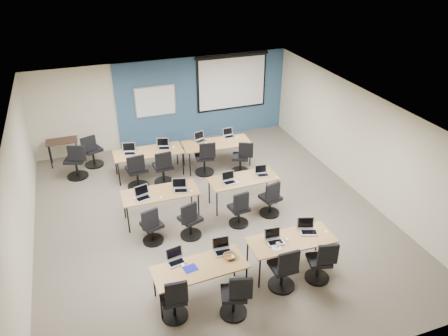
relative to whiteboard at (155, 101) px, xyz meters
name	(u,v)px	position (x,y,z in m)	size (l,w,h in m)	color
floor	(211,217)	(0.30, -4.43, -1.45)	(8.00, 9.00, 0.02)	#6B6354
ceiling	(209,112)	(0.30, -4.43, 1.25)	(8.00, 9.00, 0.02)	white
wall_back	(165,102)	(0.30, 0.07, -0.10)	(8.00, 0.04, 2.70)	beige
wall_front	(309,313)	(0.30, -8.93, -0.10)	(8.00, 0.04, 2.70)	beige
wall_left	(19,201)	(-3.70, -4.43, -0.10)	(0.04, 9.00, 2.70)	beige
wall_right	(360,142)	(4.30, -4.43, -0.10)	(0.04, 9.00, 2.70)	beige
blue_accent_panel	(203,98)	(1.55, 0.04, -0.10)	(5.50, 0.04, 2.70)	#3D5977
whiteboard	(155,101)	(0.00, 0.00, 0.00)	(1.28, 0.03, 0.98)	#B1B9BE
projector_screen	(232,79)	(2.50, -0.02, 0.44)	(2.40, 0.10, 1.82)	black
training_table_front_left	(200,269)	(-0.69, -6.81, -0.77)	(1.72, 0.72, 0.73)	brown
training_table_front_right	(291,241)	(1.25, -6.66, -0.77)	(1.73, 0.72, 0.73)	#A2663A
training_table_mid_left	(160,194)	(-0.80, -4.06, -0.77)	(1.77, 0.74, 0.73)	#AA7F4B
training_table_mid_right	(243,180)	(1.26, -4.12, -0.77)	(1.71, 0.71, 0.73)	brown
training_table_back_left	(148,153)	(-0.65, -1.88, -0.76)	(1.89, 0.79, 0.73)	#A45A2C
training_table_back_right	(217,144)	(1.29, -2.01, -0.76)	(1.92, 0.80, 0.73)	olive
laptop_0	(175,258)	(-1.06, -6.50, -0.66)	(0.32, 0.28, 0.25)	#B9B9C1
mouse_0	(183,265)	(-0.97, -6.67, -0.71)	(0.06, 0.10, 0.04)	white
task_chair_0	(175,302)	(-1.26, -7.16, -1.05)	(0.48, 0.48, 0.97)	black
laptop_1	(222,248)	(-0.15, -6.53, -0.66)	(0.34, 0.29, 0.26)	#B4B4BF
mouse_1	(233,257)	(-0.02, -6.76, -0.71)	(0.05, 0.09, 0.03)	white
task_chair_1	(235,299)	(-0.24, -7.45, -1.05)	(0.51, 0.50, 0.98)	black
laptop_2	(274,238)	(0.90, -6.59, -0.66)	(0.33, 0.28, 0.25)	#BABABA
mouse_2	(287,239)	(1.16, -6.65, -0.71)	(0.06, 0.10, 0.03)	white
task_chair_2	(284,272)	(0.87, -7.13, -1.04)	(0.52, 0.52, 1.00)	black
laptop_3	(307,228)	(1.68, -6.52, -0.66)	(0.35, 0.30, 0.26)	#A4A4AB
mouse_3	(326,232)	(2.01, -6.70, -0.71)	(0.06, 0.09, 0.03)	white
task_chair_3	(321,265)	(1.64, -7.18, -1.05)	(0.48, 0.48, 0.97)	black
laptop_4	(143,195)	(-1.22, -4.14, -0.66)	(0.34, 0.29, 0.26)	silver
mouse_4	(161,198)	(-0.84, -4.32, -0.71)	(0.06, 0.09, 0.03)	white
task_chair_4	(152,228)	(-1.20, -4.91, -1.06)	(0.47, 0.47, 0.95)	black
laptop_5	(180,187)	(-0.33, -4.12, -0.66)	(0.34, 0.29, 0.26)	#AAAAB0
mouse_5	(191,191)	(-0.11, -4.26, -0.71)	(0.06, 0.09, 0.03)	white
task_chair_5	(190,223)	(-0.36, -5.00, -1.05)	(0.51, 0.49, 0.97)	black
laptop_6	(229,180)	(0.87, -4.16, -0.66)	(0.32, 0.27, 0.25)	silver
mouse_6	(238,182)	(1.07, -4.27, -0.71)	(0.06, 0.09, 0.03)	white
task_chair_6	(239,211)	(0.83, -4.96, -1.06)	(0.47, 0.47, 0.95)	black
laptop_7	(262,173)	(1.76, -4.11, -0.66)	(0.30, 0.26, 0.23)	silver
mouse_7	(277,177)	(2.04, -4.37, -0.71)	(0.06, 0.09, 0.03)	white
task_chair_7	(271,201)	(1.68, -4.82, -1.05)	(0.49, 0.49, 0.97)	black
laptop_8	(130,151)	(-1.14, -1.80, -0.65)	(0.36, 0.30, 0.27)	silver
mouse_8	(135,153)	(-1.01, -1.87, -0.71)	(0.06, 0.09, 0.03)	white
task_chair_8	(137,174)	(-1.10, -2.48, -1.02)	(0.57, 0.57, 1.04)	black
laptop_9	(164,146)	(-0.20, -1.79, -0.66)	(0.34, 0.29, 0.26)	#B7B7B7
mouse_9	(174,147)	(0.07, -1.88, -0.71)	(0.06, 0.09, 0.03)	white
task_chair_9	(163,170)	(-0.39, -2.49, -1.03)	(0.54, 0.54, 1.01)	black
laptop_10	(200,139)	(0.89, -1.69, -0.66)	(0.33, 0.28, 0.25)	#BABBC0
mouse_10	(206,143)	(1.01, -1.92, -0.71)	(0.06, 0.10, 0.04)	white
task_chair_10	(205,160)	(0.83, -2.36, -1.03)	(0.55, 0.55, 1.02)	black
laptop_11	(229,134)	(1.77, -1.69, -0.66)	(0.31, 0.26, 0.23)	silver
mouse_11	(237,138)	(1.95, -1.88, -0.71)	(0.06, 0.09, 0.03)	white
task_chair_11	(242,160)	(1.82, -2.63, -1.05)	(0.54, 0.50, 0.98)	black
blue_mousepad	(190,268)	(-0.86, -6.79, -0.72)	(0.24, 0.20, 0.01)	#13178E
snack_bowl	(230,256)	(-0.08, -6.75, -0.69)	(0.26, 0.26, 0.06)	brown
snack_plate	(277,248)	(0.85, -6.81, -0.71)	(0.18, 0.18, 0.01)	white
coffee_cup	(278,245)	(0.90, -6.77, -0.68)	(0.07, 0.07, 0.06)	white
utility_table	(62,144)	(-2.87, -0.38, -0.80)	(0.87, 0.48, 0.75)	#2F2017
spare_chair_a	(92,153)	(-2.10, -0.82, -1.03)	(0.57, 0.54, 1.02)	black
spare_chair_b	(76,164)	(-2.56, -1.36, -1.01)	(0.59, 0.58, 1.05)	black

